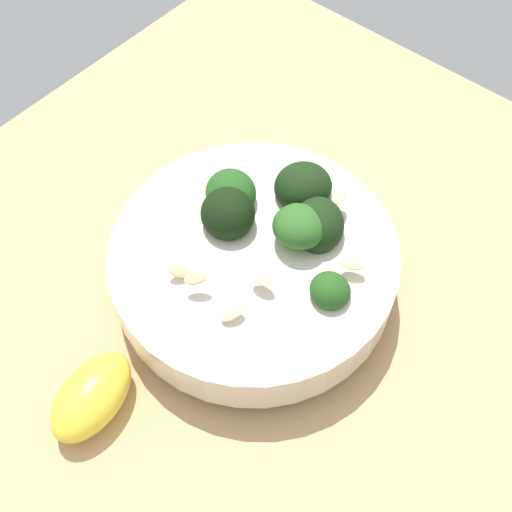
{
  "coord_description": "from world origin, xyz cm",
  "views": [
    {
      "loc": [
        -15.86,
        21.53,
        46.64
      ],
      "look_at": [
        2.6,
        -0.26,
        4.0
      ],
      "focal_mm": 46.97,
      "sensor_mm": 36.0,
      "label": 1
    }
  ],
  "objects": [
    {
      "name": "ground_plane",
      "position": [
        0.0,
        0.0,
        -1.74
      ],
      "size": [
        65.66,
        65.66,
        3.47
      ],
      "primitive_type": "cube",
      "color": "tan"
    },
    {
      "name": "lemon_wedge",
      "position": [
        4.71,
        15.28,
        1.81
      ],
      "size": [
        5.62,
        8.0,
        3.63
      ],
      "primitive_type": "ellipsoid",
      "rotation": [
        0.0,
        0.0,
        1.75
      ],
      "color": "yellow",
      "rests_on": "ground_plane"
    },
    {
      "name": "bowl_of_broccoli",
      "position": [
        2.61,
        -0.68,
        3.57
      ],
      "size": [
        22.05,
        22.05,
        8.94
      ],
      "color": "silver",
      "rests_on": "ground_plane"
    }
  ]
}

